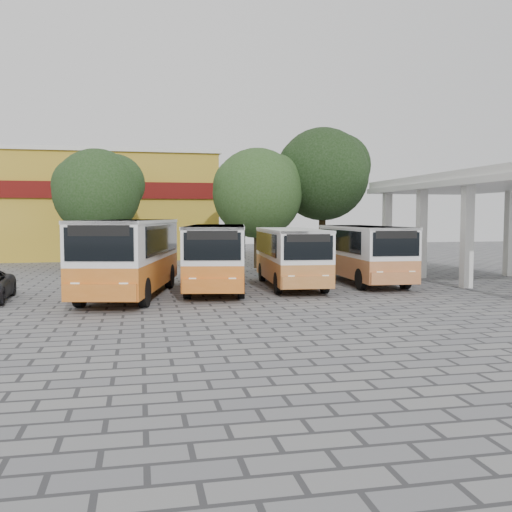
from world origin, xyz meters
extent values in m
plane|color=slate|center=(0.00, 0.00, 0.00)|extent=(90.00, 90.00, 0.00)
cube|color=silver|center=(7.85, 10.50, 2.50)|extent=(0.45, 0.45, 5.00)
cube|color=silver|center=(13.15, 10.50, 2.50)|extent=(0.45, 0.45, 5.00)
cube|color=silver|center=(10.50, 4.00, 5.20)|extent=(6.60, 15.60, 0.40)
cube|color=silver|center=(10.50, 4.00, 4.85)|extent=(6.80, 15.80, 0.30)
cube|color=#B08E22|center=(-11.00, 26.00, 4.00)|extent=(20.00, 10.00, 8.00)
cube|color=#590C0A|center=(-11.00, 20.90, 5.20)|extent=(20.00, 0.20, 1.20)
cube|color=silver|center=(-11.00, 26.00, 8.15)|extent=(20.40, 10.40, 0.30)
cube|color=#CA681E|center=(-7.34, 2.04, 0.98)|extent=(4.39, 9.06, 1.14)
cube|color=white|center=(-7.34, 2.04, 2.35)|extent=(4.39, 9.06, 1.60)
cube|color=white|center=(-7.34, 2.04, 3.09)|extent=(4.44, 9.07, 0.13)
cube|color=black|center=(-8.67, 2.04, 2.37)|extent=(1.56, 7.03, 1.14)
cube|color=black|center=(-6.02, 2.04, 2.37)|extent=(1.56, 7.03, 1.14)
cube|color=black|center=(-7.34, -2.33, 2.37)|extent=(2.30, 0.54, 1.14)
cube|color=black|center=(-7.34, -2.33, 2.83)|extent=(2.03, 0.49, 0.37)
cylinder|color=black|center=(-8.52, -0.78, 0.54)|extent=(0.30, 1.09, 1.09)
cylinder|color=black|center=(-6.17, -0.78, 0.54)|extent=(0.30, 1.09, 1.09)
cylinder|color=black|center=(-8.52, 4.87, 0.54)|extent=(0.30, 1.09, 1.09)
cylinder|color=black|center=(-6.17, 4.87, 0.54)|extent=(0.30, 1.09, 1.09)
cube|color=orange|center=(-3.56, 3.27, 0.90)|extent=(3.74, 8.28, 1.05)
cube|color=white|center=(-3.56, 3.27, 2.16)|extent=(3.74, 8.28, 1.47)
cube|color=white|center=(-3.56, 3.27, 2.84)|extent=(3.79, 8.29, 0.12)
cube|color=black|center=(-4.78, 3.27, 2.18)|extent=(1.19, 6.50, 1.05)
cube|color=black|center=(-2.34, 3.27, 2.18)|extent=(1.19, 6.50, 1.05)
cube|color=black|center=(-3.56, -0.74, 2.18)|extent=(2.12, 0.42, 1.05)
cube|color=black|center=(-3.56, -0.74, 2.60)|extent=(1.88, 0.39, 0.34)
cylinder|color=black|center=(-4.64, 0.68, 0.50)|extent=(0.28, 1.00, 1.00)
cylinder|color=black|center=(-2.48, 0.68, 0.50)|extent=(0.28, 1.00, 1.00)
cylinder|color=black|center=(-4.64, 5.87, 0.50)|extent=(0.28, 1.00, 1.00)
cylinder|color=black|center=(-2.48, 5.87, 0.50)|extent=(0.28, 1.00, 1.00)
cube|color=#B96F32|center=(-0.01, 3.82, 0.85)|extent=(2.79, 7.63, 0.98)
cube|color=white|center=(-0.01, 3.82, 2.03)|extent=(2.79, 7.63, 1.38)
cube|color=white|center=(-0.01, 3.82, 2.66)|extent=(2.83, 7.64, 0.11)
cube|color=black|center=(-1.15, 3.82, 2.04)|extent=(0.50, 6.16, 0.98)
cube|color=black|center=(1.14, 3.82, 2.04)|extent=(0.50, 6.16, 0.98)
cube|color=black|center=(-0.01, 0.05, 2.04)|extent=(2.01, 0.20, 0.98)
cube|color=black|center=(-0.01, 0.05, 2.43)|extent=(1.78, 0.19, 0.32)
cylinder|color=black|center=(-1.02, 1.38, 0.47)|extent=(0.26, 0.94, 0.94)
cylinder|color=black|center=(1.01, 1.38, 0.47)|extent=(0.26, 0.94, 0.94)
cylinder|color=black|center=(-1.02, 6.25, 0.47)|extent=(0.26, 0.94, 0.94)
cylinder|color=black|center=(1.01, 6.25, 0.47)|extent=(0.26, 0.94, 0.94)
cube|color=#B96C3A|center=(3.92, 4.52, 0.88)|extent=(2.62, 7.85, 1.02)
cube|color=white|center=(3.92, 4.52, 2.10)|extent=(2.62, 7.85, 1.43)
cube|color=white|center=(3.92, 4.52, 2.76)|extent=(2.67, 7.85, 0.12)
cube|color=black|center=(2.73, 4.52, 2.12)|extent=(0.29, 6.41, 1.02)
cube|color=black|center=(5.10, 4.52, 2.12)|extent=(0.29, 6.41, 1.02)
cube|color=black|center=(3.92, 0.61, 2.12)|extent=(2.09, 0.13, 1.02)
cube|color=black|center=(3.92, 0.61, 2.53)|extent=(1.85, 0.13, 0.33)
cylinder|color=black|center=(2.87, 1.99, 0.49)|extent=(0.27, 0.97, 0.97)
cylinder|color=black|center=(4.97, 1.99, 0.49)|extent=(0.27, 0.97, 0.97)
cylinder|color=black|center=(2.87, 7.04, 0.49)|extent=(0.27, 0.97, 0.97)
cylinder|color=black|center=(4.97, 7.04, 0.49)|extent=(0.27, 0.97, 0.97)
cylinder|color=#41311D|center=(-9.51, 15.23, 1.76)|extent=(0.38, 0.38, 3.53)
sphere|color=#193311|center=(-9.51, 15.23, 4.80)|extent=(5.44, 5.44, 5.44)
sphere|color=#193311|center=(-8.42, 15.53, 5.34)|extent=(3.81, 3.81, 3.81)
sphere|color=#193311|center=(-10.46, 15.03, 5.21)|extent=(3.53, 3.53, 3.53)
cylinder|color=black|center=(0.43, 13.68, 1.77)|extent=(0.42, 0.42, 3.55)
sphere|color=#224016|center=(0.43, 13.68, 4.76)|extent=(5.70, 5.70, 5.70)
sphere|color=#224016|center=(1.57, 13.98, 5.33)|extent=(3.99, 3.99, 3.99)
sphere|color=#224016|center=(-0.57, 13.48, 5.19)|extent=(3.71, 3.71, 3.71)
cylinder|color=#302412|center=(5.09, 14.66, 2.18)|extent=(0.46, 0.46, 4.36)
sphere|color=black|center=(5.09, 14.66, 6.10)|extent=(6.16, 6.16, 6.16)
sphere|color=black|center=(6.32, 14.96, 6.71)|extent=(4.32, 4.32, 4.32)
sphere|color=black|center=(4.01, 14.46, 6.56)|extent=(4.01, 4.01, 4.01)
camera|label=1|loc=(-6.93, -21.89, 3.31)|focal=40.00mm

